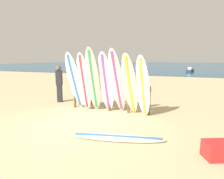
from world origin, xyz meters
name	(u,v)px	position (x,y,z in m)	size (l,w,h in m)	color
ground_plane	(66,129)	(0.00, 0.00, 0.00)	(120.00, 120.00, 0.00)	#CCB784
ocean_water	(173,65)	(0.00, 58.00, 0.00)	(120.00, 80.00, 0.01)	navy
surfboard_rack	(109,95)	(0.49, 2.27, 0.65)	(3.22, 0.09, 1.05)	brown
surfboard_leaning_far_left	(75,81)	(-0.88, 2.00, 1.15)	(0.60, 0.92, 2.30)	white
surfboard_leaning_left	(84,82)	(-0.46, 1.99, 1.14)	(0.52, 0.62, 2.28)	white
surfboard_leaning_center_left	(93,80)	(-0.02, 1.90, 1.23)	(0.60, 0.98, 2.46)	beige
surfboard_leaning_center	(106,83)	(0.46, 2.02, 1.15)	(0.59, 0.75, 2.30)	white
surfboard_leaning_center_right	(117,82)	(0.93, 1.94, 1.20)	(0.52, 1.20, 2.40)	white
surfboard_leaning_right	(130,85)	(1.43, 1.86, 1.12)	(0.57, 1.14, 2.24)	silver
surfboard_leaning_far_right	(143,87)	(1.89, 1.82, 1.09)	(0.60, 0.78, 2.18)	white
surfboard_lying_on_sand	(117,137)	(1.64, -0.10, 0.04)	(2.52, 1.02, 0.08)	beige
beachgoer_standing	(59,82)	(-2.28, 2.90, 0.95)	(0.32, 0.26, 1.73)	#26262D
small_boat_offshore	(190,70)	(4.11, 27.22, 0.26)	(1.24, 2.32, 0.71)	#333842
cooler_box	(219,150)	(3.93, -0.29, 0.18)	(0.60, 0.40, 0.36)	red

